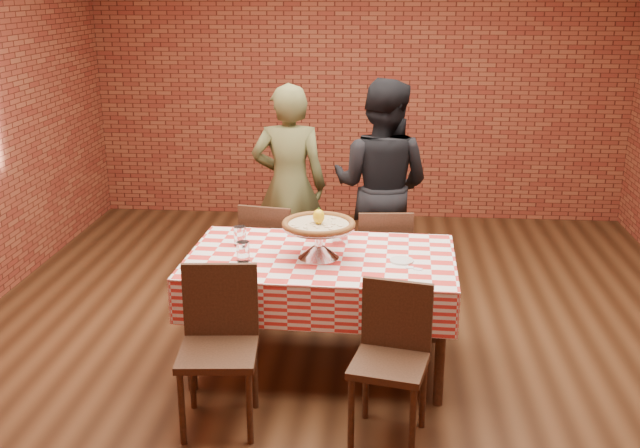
% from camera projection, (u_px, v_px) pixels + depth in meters
% --- Properties ---
extents(ground, '(6.00, 6.00, 0.00)m').
position_uv_depth(ground, '(341.00, 339.00, 5.28)').
color(ground, black).
rests_on(ground, ground).
extents(back_wall, '(5.50, 0.00, 5.50)m').
position_uv_depth(back_wall, '(359.00, 80.00, 7.68)').
color(back_wall, maroon).
rests_on(back_wall, ground).
extents(table, '(1.69, 1.05, 0.75)m').
position_uv_depth(table, '(321.00, 311.00, 4.83)').
color(table, '#44291A').
rests_on(table, ground).
extents(tablecloth, '(1.72, 1.08, 0.28)m').
position_uv_depth(tablecloth, '(321.00, 277.00, 4.75)').
color(tablecloth, red).
rests_on(tablecloth, table).
extents(pizza_stand, '(0.59, 0.59, 0.21)m').
position_uv_depth(pizza_stand, '(319.00, 242.00, 4.65)').
color(pizza_stand, silver).
rests_on(pizza_stand, tablecloth).
extents(pizza, '(0.58, 0.58, 0.03)m').
position_uv_depth(pizza, '(319.00, 225.00, 4.62)').
color(pizza, beige).
rests_on(pizza, pizza_stand).
extents(lemon, '(0.09, 0.09, 0.09)m').
position_uv_depth(lemon, '(319.00, 217.00, 4.60)').
color(lemon, yellow).
rests_on(lemon, pizza).
extents(water_glass_left, '(0.08, 0.08, 0.13)m').
position_uv_depth(water_glass_left, '(243.00, 252.00, 4.59)').
color(water_glass_left, white).
rests_on(water_glass_left, tablecloth).
extents(water_glass_right, '(0.08, 0.08, 0.13)m').
position_uv_depth(water_glass_right, '(240.00, 236.00, 4.88)').
color(water_glass_right, white).
rests_on(water_glass_right, tablecloth).
extents(side_plate, '(0.15, 0.15, 0.01)m').
position_uv_depth(side_plate, '(402.00, 261.00, 4.61)').
color(side_plate, white).
rests_on(side_plate, tablecloth).
extents(sweetener_packet_a, '(0.05, 0.04, 0.00)m').
position_uv_depth(sweetener_packet_a, '(409.00, 267.00, 4.50)').
color(sweetener_packet_a, white).
rests_on(sweetener_packet_a, tablecloth).
extents(sweetener_packet_b, '(0.06, 0.05, 0.00)m').
position_uv_depth(sweetener_packet_b, '(418.00, 269.00, 4.48)').
color(sweetener_packet_b, white).
rests_on(sweetener_packet_b, tablecloth).
extents(condiment_caddy, '(0.11, 0.10, 0.14)m').
position_uv_depth(condiment_caddy, '(339.00, 232.00, 4.93)').
color(condiment_caddy, silver).
rests_on(condiment_caddy, tablecloth).
extents(chair_near_left, '(0.46, 0.46, 0.90)m').
position_uv_depth(chair_near_left, '(218.00, 353.00, 4.12)').
color(chair_near_left, '#44291A').
rests_on(chair_near_left, ground).
extents(chair_near_right, '(0.46, 0.46, 0.87)m').
position_uv_depth(chair_near_right, '(389.00, 368.00, 4.00)').
color(chair_near_right, '#44291A').
rests_on(chair_near_right, ground).
extents(chair_far_left, '(0.45, 0.45, 0.87)m').
position_uv_depth(chair_far_left, '(273.00, 256.00, 5.63)').
color(chair_far_left, '#44291A').
rests_on(chair_far_left, ground).
extents(chair_far_right, '(0.42, 0.42, 0.86)m').
position_uv_depth(chair_far_right, '(382.00, 262.00, 5.52)').
color(chair_far_right, '#44291A').
rests_on(chair_far_right, ground).
extents(diner_olive, '(0.62, 0.42, 1.66)m').
position_uv_depth(diner_olive, '(289.00, 186.00, 6.05)').
color(diner_olive, '#4F512D').
rests_on(diner_olive, ground).
extents(diner_black, '(0.99, 0.88, 1.71)m').
position_uv_depth(diner_black, '(381.00, 186.00, 5.95)').
color(diner_black, black).
rests_on(diner_black, ground).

